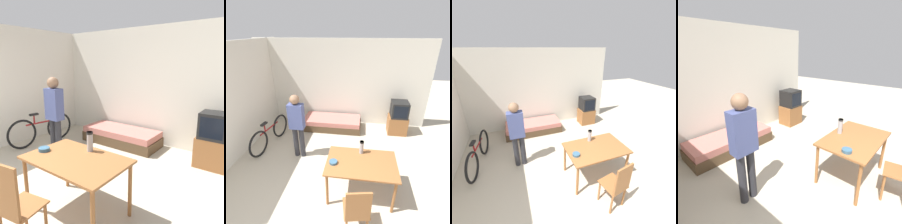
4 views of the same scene
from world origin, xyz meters
The scene contains 9 objects.
wall_back centered at (0.00, 3.79, 1.35)m, with size 5.48×0.06×2.70m.
daybed centered at (-0.19, 3.29, 0.18)m, with size 1.83×0.78×0.36m.
tv centered at (1.83, 3.28, 0.50)m, with size 0.55×0.47×1.03m.
dining_table centered at (0.77, 0.89, 0.66)m, with size 1.27×0.81×0.75m.
wooden_chair centered at (0.73, 0.10, 0.56)m, with size 0.45×0.45×1.00m.
bicycle centered at (-1.70, 2.15, 0.35)m, with size 0.27×1.62×0.76m.
person_standing centered at (-0.76, 1.81, 0.95)m, with size 0.34×0.22×1.63m.
thermos_flask centered at (0.76, 1.16, 0.90)m, with size 0.08×0.08×0.26m.
mate_bowl centered at (0.27, 0.80, 0.77)m, with size 0.15×0.15×0.05m.
Camera 3 is at (-0.77, -1.33, 2.69)m, focal length 24.00 mm.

